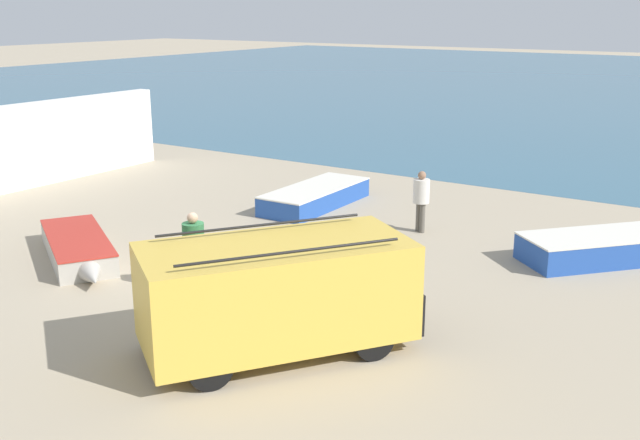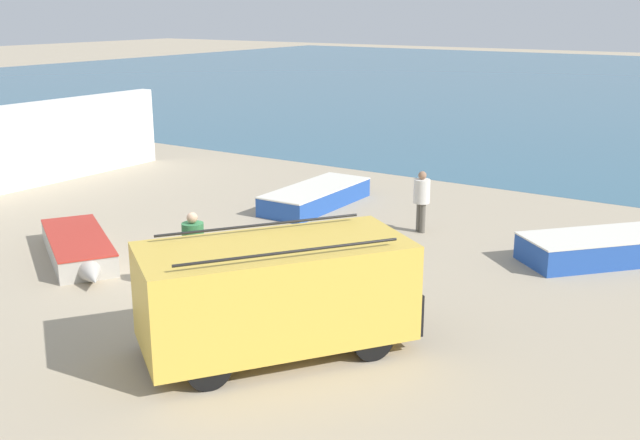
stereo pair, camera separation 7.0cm
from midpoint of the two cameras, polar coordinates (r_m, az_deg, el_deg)
name	(u,v)px [view 2 (the right image)]	position (r m, az deg, el deg)	size (l,w,h in m)	color
ground_plane	(204,274)	(17.68, -8.73, -4.13)	(200.00, 200.00, 0.00)	tan
parked_van	(277,292)	(13.37, -3.16, -5.49)	(4.49, 5.14, 2.17)	gold
fishing_rowboat_0	(79,248)	(19.37, -17.81, -2.07)	(4.48, 3.23, 0.56)	#ADA89E
fishing_rowboat_1	(610,247)	(19.70, 21.29, -1.94)	(4.07, 4.38, 0.67)	#234CA3
fishing_rowboat_2	(318,195)	(23.53, -0.03, 1.89)	(1.66, 5.07, 0.61)	#234CA3
fisherman_1	(193,245)	(16.33, -9.50, -1.87)	(0.47, 0.47, 1.80)	#38383D
fisherman_2	(422,196)	(20.68, 7.85, 1.83)	(0.45, 0.45, 1.71)	#5B564C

